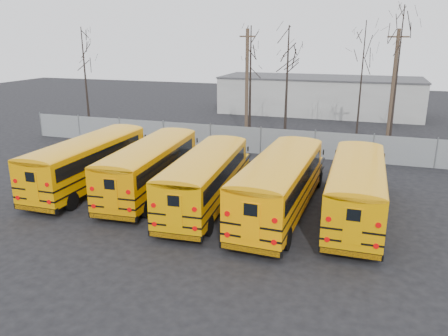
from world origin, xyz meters
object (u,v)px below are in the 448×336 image
(bus_c, at_px, (206,175))
(bus_a, at_px, (90,158))
(bus_e, at_px, (357,184))
(bus_d, at_px, (281,180))
(utility_pole_left, at_px, (247,84))
(bus_b, at_px, (151,163))
(utility_pole_right, at_px, (393,87))

(bus_c, bearing_deg, bus_a, 170.64)
(bus_c, distance_m, bus_e, 7.39)
(bus_c, distance_m, bus_d, 3.83)
(utility_pole_left, bearing_deg, bus_d, -43.80)
(bus_a, height_order, bus_c, bus_a)
(bus_a, distance_m, bus_b, 3.84)
(bus_c, bearing_deg, bus_e, 2.34)
(bus_b, bearing_deg, bus_a, 179.53)
(bus_c, relative_size, bus_d, 0.95)
(bus_b, bearing_deg, utility_pole_right, 47.36)
(utility_pole_left, xyz_separation_m, utility_pole_right, (11.43, 1.55, -0.02))
(bus_b, relative_size, bus_e, 1.01)
(bus_c, bearing_deg, utility_pole_left, 94.35)
(bus_e, height_order, utility_pole_left, utility_pole_left)
(bus_d, bearing_deg, bus_e, 13.88)
(bus_d, relative_size, utility_pole_left, 1.23)
(bus_b, distance_m, bus_d, 7.51)
(bus_a, distance_m, bus_e, 14.82)
(bus_b, height_order, utility_pole_right, utility_pole_right)
(bus_b, xyz_separation_m, utility_pole_right, (12.88, 16.09, 2.92))
(bus_a, relative_size, bus_e, 1.02)
(bus_b, bearing_deg, bus_d, -11.05)
(bus_a, relative_size, utility_pole_left, 1.18)
(utility_pole_right, bearing_deg, bus_a, -144.00)
(bus_e, relative_size, utility_pole_right, 1.17)
(bus_c, xyz_separation_m, bus_d, (3.83, 0.05, 0.10))
(bus_a, distance_m, utility_pole_right, 23.54)
(utility_pole_left, bearing_deg, bus_a, -84.68)
(bus_a, xyz_separation_m, bus_c, (7.46, -0.74, -0.04))
(bus_b, relative_size, utility_pole_right, 1.18)
(bus_c, xyz_separation_m, utility_pole_left, (-2.19, 15.53, 2.96))
(bus_b, distance_m, bus_e, 10.98)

